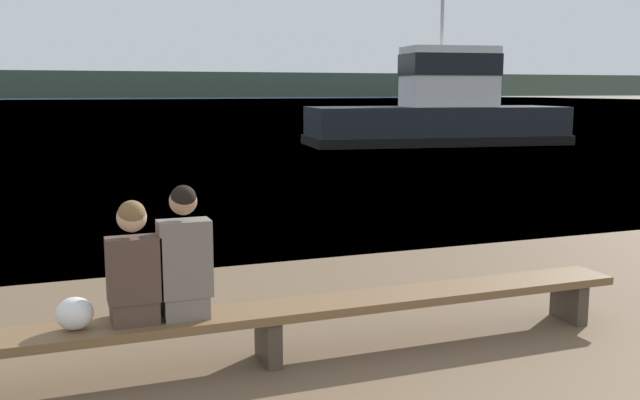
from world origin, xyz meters
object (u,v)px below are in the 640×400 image
at_px(bench_main, 268,318).
at_px(shopping_bag, 75,314).
at_px(person_left, 133,269).
at_px(tugboat_red, 439,114).
at_px(person_right, 184,260).

relative_size(bench_main, shopping_bag, 24.54).
distance_m(person_left, tugboat_red, 24.24).
bearing_deg(person_left, shopping_bag, -179.41).
xyz_separation_m(bench_main, tugboat_red, (13.02, 19.75, 0.84)).
xyz_separation_m(bench_main, person_left, (-1.03, 0.01, 0.49)).
height_order(bench_main, shopping_bag, shopping_bag).
bearing_deg(person_right, shopping_bag, -179.80).
xyz_separation_m(person_right, tugboat_red, (13.68, 19.74, 0.31)).
bearing_deg(tugboat_red, person_right, 153.27).
relative_size(shopping_bag, tugboat_red, 0.02).
distance_m(bench_main, shopping_bag, 1.47).
bearing_deg(shopping_bag, person_left, 0.59).
relative_size(person_left, shopping_bag, 3.50).
bearing_deg(bench_main, tugboat_red, 56.59).
relative_size(person_left, person_right, 0.91).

